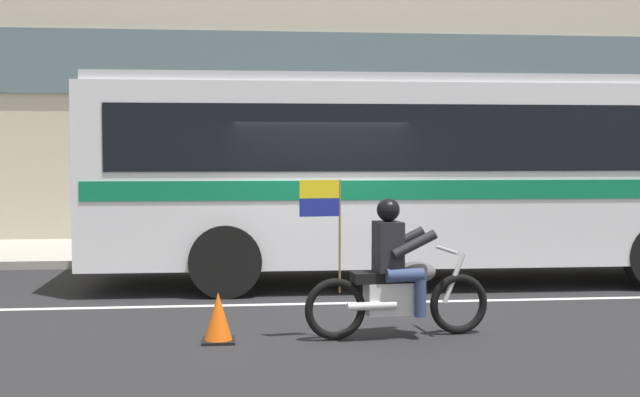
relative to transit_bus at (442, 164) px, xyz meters
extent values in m
plane|color=black|center=(-2.06, -1.19, -1.88)|extent=(60.00, 60.00, 0.00)
cube|color=#A39E93|center=(-2.06, 3.91, -1.81)|extent=(28.00, 3.80, 0.15)
cube|color=silver|center=(-2.06, -1.79, -1.88)|extent=(26.60, 0.14, 0.01)
cube|color=#4C606B|center=(-2.06, 5.77, 2.17)|extent=(25.76, 0.10, 1.40)
cube|color=silver|center=(0.00, 0.01, -0.15)|extent=(11.11, 2.67, 2.70)
cube|color=black|center=(0.00, 0.01, 0.40)|extent=(10.22, 2.70, 0.96)
cube|color=#0F7247|center=(0.00, 0.01, -0.35)|extent=(10.89, 2.70, 0.28)
cube|color=#BABCC3|center=(0.00, 0.01, 1.26)|extent=(10.89, 2.54, 0.16)
cylinder|color=black|center=(-3.44, -1.17, -1.36)|extent=(1.04, 0.30, 1.04)
torus|color=black|center=(-0.76, -3.83, -1.54)|extent=(0.70, 0.17, 0.69)
torus|color=black|center=(-2.21, -3.99, -1.54)|extent=(0.70, 0.17, 0.69)
cube|color=silver|center=(-1.53, -3.92, -1.44)|extent=(0.67, 0.35, 0.36)
ellipsoid|color=#59565B|center=(-1.29, -3.89, -1.16)|extent=(0.51, 0.33, 0.24)
cube|color=black|center=(-1.73, -3.94, -1.20)|extent=(0.59, 0.32, 0.12)
cylinder|color=silver|center=(-0.82, -3.84, -1.24)|extent=(0.28, 0.09, 0.58)
cylinder|color=silver|center=(-0.90, -3.85, -0.92)|extent=(0.11, 0.64, 0.04)
cylinder|color=silver|center=(-1.82, -4.11, -1.49)|extent=(0.56, 0.15, 0.09)
cube|color=black|center=(-1.60, -3.93, -0.86)|extent=(0.32, 0.39, 0.56)
sphere|color=black|center=(-1.60, -3.93, -0.45)|extent=(0.26, 0.26, 0.26)
cylinder|color=navy|center=(-1.49, -3.73, -1.16)|extent=(0.43, 0.20, 0.15)
cylinder|color=navy|center=(-1.31, -3.71, -1.40)|extent=(0.13, 0.13, 0.46)
cylinder|color=navy|center=(-1.45, -4.09, -1.16)|extent=(0.43, 0.20, 0.15)
cylinder|color=navy|center=(-1.27, -4.07, -1.40)|extent=(0.13, 0.13, 0.46)
cylinder|color=black|center=(-1.39, -3.70, -0.82)|extent=(0.53, 0.17, 0.32)
cylinder|color=black|center=(-1.34, -4.10, -0.82)|extent=(0.53, 0.17, 0.32)
cylinder|color=olive|center=(-2.16, -3.99, -0.73)|extent=(0.02, 0.02, 1.25)
cube|color=yellow|center=(-2.38, -4.01, -0.21)|extent=(0.44, 0.07, 0.20)
cube|color=navy|center=(-2.38, -4.01, -0.41)|extent=(0.44, 0.07, 0.20)
cylinder|color=gold|center=(-0.62, 2.96, -1.44)|extent=(0.22, 0.22, 0.58)
sphere|color=gold|center=(-0.62, 2.96, -1.08)|extent=(0.20, 0.20, 0.20)
cylinder|color=gold|center=(-0.62, 2.82, -1.41)|extent=(0.09, 0.10, 0.09)
cone|color=#EA590F|center=(-3.49, -3.96, -1.61)|extent=(0.32, 0.32, 0.55)
cube|color=black|center=(-3.49, -3.96, -1.87)|extent=(0.36, 0.36, 0.03)
camera|label=1|loc=(-3.33, -13.09, 0.21)|focal=47.05mm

